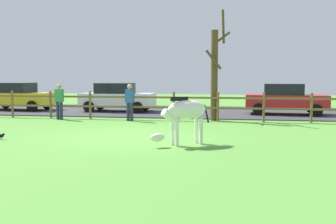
{
  "coord_description": "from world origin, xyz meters",
  "views": [
    {
      "loc": [
        3.56,
        -12.45,
        2.01
      ],
      "look_at": [
        1.31,
        0.8,
        0.77
      ],
      "focal_mm": 42.08,
      "sensor_mm": 36.0,
      "label": 1
    }
  ],
  "objects_px": {
    "zebra": "(184,113)",
    "parked_car_yellow": "(17,96)",
    "parked_car_red": "(285,99)",
    "crow_on_grass": "(1,136)",
    "parked_car_white": "(117,97)",
    "visitor_right_of_tree": "(130,101)",
    "bare_tree": "(215,72)",
    "visitor_left_of_tree": "(59,100)"
  },
  "relations": [
    {
      "from": "parked_car_red",
      "to": "visitor_right_of_tree",
      "type": "xyz_separation_m",
      "value": [
        -7.14,
        -3.8,
        0.06
      ]
    },
    {
      "from": "crow_on_grass",
      "to": "parked_car_yellow",
      "type": "distance_m",
      "value": 10.81
    },
    {
      "from": "crow_on_grass",
      "to": "parked_car_white",
      "type": "height_order",
      "value": "parked_car_white"
    },
    {
      "from": "bare_tree",
      "to": "visitor_left_of_tree",
      "type": "distance_m",
      "value": 7.19
    },
    {
      "from": "zebra",
      "to": "visitor_right_of_tree",
      "type": "height_order",
      "value": "visitor_right_of_tree"
    },
    {
      "from": "parked_car_yellow",
      "to": "visitor_left_of_tree",
      "type": "xyz_separation_m",
      "value": [
        4.37,
        -3.88,
        0.06
      ]
    },
    {
      "from": "parked_car_red",
      "to": "crow_on_grass",
      "type": "bearing_deg",
      "value": -136.13
    },
    {
      "from": "crow_on_grass",
      "to": "visitor_right_of_tree",
      "type": "height_order",
      "value": "visitor_right_of_tree"
    },
    {
      "from": "zebra",
      "to": "parked_car_red",
      "type": "height_order",
      "value": "parked_car_red"
    },
    {
      "from": "bare_tree",
      "to": "parked_car_yellow",
      "type": "relative_size",
      "value": 1.2
    },
    {
      "from": "zebra",
      "to": "parked_car_white",
      "type": "bearing_deg",
      "value": 117.18
    },
    {
      "from": "crow_on_grass",
      "to": "parked_car_yellow",
      "type": "relative_size",
      "value": 0.05
    },
    {
      "from": "crow_on_grass",
      "to": "parked_car_yellow",
      "type": "xyz_separation_m",
      "value": [
        -5.04,
        9.53,
        0.72
      ]
    },
    {
      "from": "bare_tree",
      "to": "parked_car_red",
      "type": "distance_m",
      "value": 4.74
    },
    {
      "from": "zebra",
      "to": "visitor_left_of_tree",
      "type": "xyz_separation_m",
      "value": [
        -6.5,
        5.67,
        -0.02
      ]
    },
    {
      "from": "parked_car_yellow",
      "to": "parked_car_white",
      "type": "bearing_deg",
      "value": 1.25
    },
    {
      "from": "parked_car_yellow",
      "to": "visitor_right_of_tree",
      "type": "height_order",
      "value": "visitor_right_of_tree"
    },
    {
      "from": "parked_car_red",
      "to": "visitor_left_of_tree",
      "type": "height_order",
      "value": "visitor_left_of_tree"
    },
    {
      "from": "visitor_left_of_tree",
      "to": "visitor_right_of_tree",
      "type": "bearing_deg",
      "value": -0.48
    },
    {
      "from": "zebra",
      "to": "parked_car_yellow",
      "type": "bearing_deg",
      "value": 138.68
    },
    {
      "from": "crow_on_grass",
      "to": "parked_car_red",
      "type": "xyz_separation_m",
      "value": [
        9.81,
        9.43,
        0.72
      ]
    },
    {
      "from": "zebra",
      "to": "crow_on_grass",
      "type": "relative_size",
      "value": 7.63
    },
    {
      "from": "visitor_right_of_tree",
      "to": "parked_car_red",
      "type": "bearing_deg",
      "value": 28.05
    },
    {
      "from": "parked_car_white",
      "to": "visitor_right_of_tree",
      "type": "xyz_separation_m",
      "value": [
        1.82,
        -4.04,
        0.06
      ]
    },
    {
      "from": "bare_tree",
      "to": "parked_car_yellow",
      "type": "height_order",
      "value": "bare_tree"
    },
    {
      "from": "zebra",
      "to": "parked_car_white",
      "type": "relative_size",
      "value": 0.41
    },
    {
      "from": "parked_car_red",
      "to": "visitor_right_of_tree",
      "type": "relative_size",
      "value": 2.5
    },
    {
      "from": "crow_on_grass",
      "to": "visitor_left_of_tree",
      "type": "xyz_separation_m",
      "value": [
        -0.67,
        5.65,
        0.78
      ]
    },
    {
      "from": "parked_car_yellow",
      "to": "zebra",
      "type": "bearing_deg",
      "value": -41.32
    },
    {
      "from": "zebra",
      "to": "crow_on_grass",
      "type": "height_order",
      "value": "zebra"
    },
    {
      "from": "bare_tree",
      "to": "visitor_right_of_tree",
      "type": "height_order",
      "value": "bare_tree"
    },
    {
      "from": "parked_car_yellow",
      "to": "parked_car_red",
      "type": "bearing_deg",
      "value": -0.41
    },
    {
      "from": "parked_car_red",
      "to": "parked_car_yellow",
      "type": "height_order",
      "value": "same"
    },
    {
      "from": "zebra",
      "to": "bare_tree",
      "type": "bearing_deg",
      "value": 85.21
    },
    {
      "from": "zebra",
      "to": "parked_car_yellow",
      "type": "height_order",
      "value": "parked_car_yellow"
    },
    {
      "from": "parked_car_yellow",
      "to": "visitor_right_of_tree",
      "type": "bearing_deg",
      "value": -26.88
    },
    {
      "from": "visitor_right_of_tree",
      "to": "parked_car_white",
      "type": "bearing_deg",
      "value": 114.21
    },
    {
      "from": "zebra",
      "to": "crow_on_grass",
      "type": "xyz_separation_m",
      "value": [
        -5.83,
        0.02,
        -0.8
      ]
    },
    {
      "from": "zebra",
      "to": "parked_car_white",
      "type": "distance_m",
      "value": 10.89
    },
    {
      "from": "bare_tree",
      "to": "crow_on_grass",
      "type": "distance_m",
      "value": 9.29
    },
    {
      "from": "bare_tree",
      "to": "parked_car_white",
      "type": "height_order",
      "value": "bare_tree"
    },
    {
      "from": "parked_car_white",
      "to": "bare_tree",
      "type": "bearing_deg",
      "value": -30.29
    }
  ]
}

